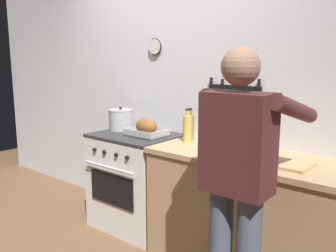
{
  "coord_description": "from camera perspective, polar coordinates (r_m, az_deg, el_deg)",
  "views": [
    {
      "loc": [
        2.14,
        -1.4,
        1.61
      ],
      "look_at": [
        0.28,
        0.85,
        1.06
      ],
      "focal_mm": 39.61,
      "sensor_mm": 36.0,
      "label": 1
    }
  ],
  "objects": [
    {
      "name": "wall_back",
      "position": [
        3.5,
        1.67,
        5.64
      ],
      "size": [
        6.0,
        0.13,
        2.6
      ],
      "color": "silver",
      "rests_on": "ground"
    },
    {
      "name": "counter_block",
      "position": [
        2.82,
        17.14,
        -13.95
      ],
      "size": [
        2.03,
        0.65,
        0.9
      ],
      "color": "tan",
      "rests_on": "ground"
    },
    {
      "name": "stove",
      "position": [
        3.56,
        -4.87,
        -8.36
      ],
      "size": [
        0.76,
        0.67,
        0.9
      ],
      "color": "white",
      "rests_on": "ground"
    },
    {
      "name": "person_cook",
      "position": [
        2.13,
        10.81,
        -7.44
      ],
      "size": [
        0.51,
        0.63,
        1.66
      ],
      "rotation": [
        0.0,
        0.0,
        1.55
      ],
      "color": "#4C566B",
      "rests_on": "ground"
    },
    {
      "name": "roasting_pan",
      "position": [
        3.35,
        -3.35,
        -0.35
      ],
      "size": [
        0.35,
        0.26,
        0.16
      ],
      "color": "#B7B7BC",
      "rests_on": "stove"
    },
    {
      "name": "stock_pot",
      "position": [
        3.64,
        -7.28,
        1.0
      ],
      "size": [
        0.24,
        0.24,
        0.23
      ],
      "color": "#B7B7BC",
      "rests_on": "stove"
    },
    {
      "name": "cutting_board",
      "position": [
        2.57,
        17.25,
        -5.55
      ],
      "size": [
        0.36,
        0.24,
        0.02
      ],
      "primitive_type": "cube",
      "color": "tan",
      "rests_on": "counter_block"
    },
    {
      "name": "bottle_cooking_oil",
      "position": [
        3.09,
        3.01,
        -0.33
      ],
      "size": [
        0.07,
        0.07,
        0.28
      ],
      "color": "gold",
      "rests_on": "counter_block"
    },
    {
      "name": "bottle_olive_oil",
      "position": [
        3.13,
        6.67,
        -0.25
      ],
      "size": [
        0.06,
        0.06,
        0.28
      ],
      "color": "#385623",
      "rests_on": "counter_block"
    },
    {
      "name": "bottle_dish_soap",
      "position": [
        3.05,
        6.69,
        -0.88
      ],
      "size": [
        0.07,
        0.07,
        0.24
      ],
      "color": "#338CCC",
      "rests_on": "counter_block"
    },
    {
      "name": "bottle_wine_red",
      "position": [
        2.8,
        12.17,
        -1.58
      ],
      "size": [
        0.08,
        0.08,
        0.3
      ],
      "color": "#47141E",
      "rests_on": "counter_block"
    },
    {
      "name": "bottle_vinegar",
      "position": [
        3.19,
        3.47,
        -0.08
      ],
      "size": [
        0.06,
        0.06,
        0.27
      ],
      "color": "#997F4C",
      "rests_on": "counter_block"
    },
    {
      "name": "bottle_soy_sauce",
      "position": [
        3.08,
        8.88,
        -1.36
      ],
      "size": [
        0.06,
        0.06,
        0.18
      ],
      "color": "black",
      "rests_on": "counter_block"
    }
  ]
}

